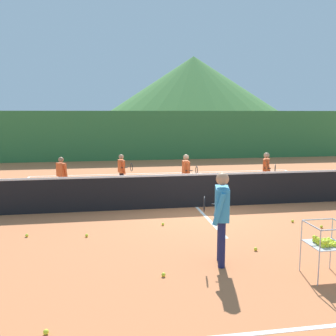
{
  "coord_description": "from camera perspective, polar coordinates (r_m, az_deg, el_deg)",
  "views": [
    {
      "loc": [
        -2.51,
        -10.17,
        2.67
      ],
      "look_at": [
        -0.75,
        0.49,
        1.08
      ],
      "focal_mm": 40.19,
      "sensor_mm": 36.0,
      "label": 1
    }
  ],
  "objects": [
    {
      "name": "tennis_ball_10",
      "position": [
        9.08,
        -0.79,
        -8.5
      ],
      "size": [
        0.07,
        0.07,
        0.07
      ],
      "primitive_type": "sphere",
      "color": "yellow",
      "rests_on": "ground"
    },
    {
      "name": "tennis_ball_3",
      "position": [
        6.42,
        -0.69,
        -15.86
      ],
      "size": [
        0.07,
        0.07,
        0.07
      ],
      "primitive_type": "sphere",
      "color": "yellow",
      "rests_on": "ground"
    },
    {
      "name": "ground_plane",
      "position": [
        10.81,
        4.36,
        -5.93
      ],
      "size": [
        120.0,
        120.0,
        0.0
      ],
      "primitive_type": "plane",
      "color": "#C67042"
    },
    {
      "name": "student_2",
      "position": [
        12.02,
        2.8,
        -0.49
      ],
      "size": [
        0.41,
        0.65,
        1.36
      ],
      "color": "silver",
      "rests_on": "ground"
    },
    {
      "name": "tennis_ball_0",
      "position": [
        5.2,
        -18.02,
        -22.57
      ],
      "size": [
        0.07,
        0.07,
        0.07
      ],
      "primitive_type": "sphere",
      "color": "yellow",
      "rests_on": "ground"
    },
    {
      "name": "tennis_ball_1",
      "position": [
        7.7,
        13.15,
        -11.88
      ],
      "size": [
        0.07,
        0.07,
        0.07
      ],
      "primitive_type": "sphere",
      "color": "yellow",
      "rests_on": "ground"
    },
    {
      "name": "hill_0",
      "position": [
        74.61,
        3.86,
        11.48
      ],
      "size": [
        41.31,
        41.31,
        13.39
      ],
      "primitive_type": "cone",
      "color": "#427A38",
      "rests_on": "ground"
    },
    {
      "name": "student_3",
      "position": [
        12.92,
        14.7,
        -0.12
      ],
      "size": [
        0.43,
        0.73,
        1.36
      ],
      "color": "black",
      "rests_on": "ground"
    },
    {
      "name": "tennis_ball_11",
      "position": [
        8.47,
        -12.23,
        -9.95
      ],
      "size": [
        0.07,
        0.07,
        0.07
      ],
      "primitive_type": "sphere",
      "color": "yellow",
      "rests_on": "ground"
    },
    {
      "name": "tennis_ball_9",
      "position": [
        9.8,
        18.38,
        -7.65
      ],
      "size": [
        0.07,
        0.07,
        0.07
      ],
      "primitive_type": "sphere",
      "color": "yellow",
      "rests_on": "ground"
    },
    {
      "name": "tennis_ball_2",
      "position": [
        8.83,
        -20.63,
        -9.54
      ],
      "size": [
        0.07,
        0.07,
        0.07
      ],
      "primitive_type": "sphere",
      "color": "yellow",
      "rests_on": "ground"
    },
    {
      "name": "line_baseline_near",
      "position": [
        5.43,
        21.17,
        -21.64
      ],
      "size": [
        11.45,
        0.08,
        0.01
      ],
      "primitive_type": "cube",
      "color": "white",
      "rests_on": "ground"
    },
    {
      "name": "tennis_ball_5",
      "position": [
        9.58,
        22.24,
        -8.22
      ],
      "size": [
        0.07,
        0.07,
        0.07
      ],
      "primitive_type": "sphere",
      "color": "yellow",
      "rests_on": "ground"
    },
    {
      "name": "windscreen_fence",
      "position": [
        21.33,
        -2.63,
        4.94
      ],
      "size": [
        25.2,
        0.08,
        2.77
      ],
      "primitive_type": "cube",
      "color": "#33753D",
      "rests_on": "ground"
    },
    {
      "name": "ball_cart",
      "position": [
        6.72,
        22.75,
        -10.37
      ],
      "size": [
        0.58,
        0.58,
        0.9
      ],
      "color": "#B7B7BC",
      "rests_on": "ground"
    },
    {
      "name": "line_baseline_far",
      "position": [
        16.77,
        -0.66,
        -0.76
      ],
      "size": [
        11.45,
        0.08,
        0.01
      ],
      "primitive_type": "cube",
      "color": "white",
      "rests_on": "ground"
    },
    {
      "name": "instructor",
      "position": [
        6.68,
        8.09,
        -6.27
      ],
      "size": [
        0.44,
        0.81,
        1.65
      ],
      "color": "#191E4C",
      "rests_on": "ground"
    },
    {
      "name": "line_service_center",
      "position": [
        10.81,
        4.36,
        -5.92
      ],
      "size": [
        0.08,
        5.48,
        0.01
      ],
      "primitive_type": "cube",
      "color": "white",
      "rests_on": "ground"
    },
    {
      "name": "student_1",
      "position": [
        13.07,
        -7.01,
        -0.1
      ],
      "size": [
        0.5,
        0.56,
        1.25
      ],
      "color": "black",
      "rests_on": "ground"
    },
    {
      "name": "student_0",
      "position": [
        12.65,
        -15.84,
        -0.64
      ],
      "size": [
        0.4,
        0.5,
        1.26
      ],
      "color": "navy",
      "rests_on": "ground"
    },
    {
      "name": "tennis_net",
      "position": [
        10.7,
        4.39,
        -3.34
      ],
      "size": [
        11.78,
        0.08,
        1.05
      ],
      "color": "#333338",
      "rests_on": "ground"
    }
  ]
}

